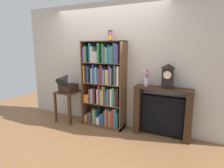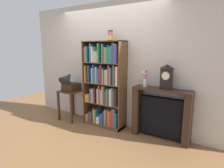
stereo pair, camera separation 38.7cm
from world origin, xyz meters
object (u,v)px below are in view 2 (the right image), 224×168
(side_table_left, at_px, (72,98))
(fireplace_mantel, at_px, (161,114))
(gramophone, at_px, (69,82))
(mantel_clock, at_px, (166,77))
(bookshelf, at_px, (105,87))
(flower_vase, at_px, (145,79))
(cup_stack, at_px, (111,36))

(side_table_left, bearing_deg, fireplace_mantel, 4.05)
(gramophone, bearing_deg, mantel_clock, 4.92)
(bookshelf, relative_size, mantel_clock, 4.13)
(mantel_clock, bearing_deg, flower_vase, -179.84)
(cup_stack, xyz_separation_m, gramophone, (-1.02, -0.17, -1.01))
(cup_stack, bearing_deg, bookshelf, -167.04)
(gramophone, bearing_deg, cup_stack, 9.37)
(bookshelf, xyz_separation_m, gramophone, (-0.90, -0.14, 0.05))
(side_table_left, distance_m, flower_vase, 1.88)
(gramophone, xyz_separation_m, flower_vase, (1.78, 0.19, 0.20))
(side_table_left, relative_size, mantel_clock, 1.58)
(gramophone, height_order, flower_vase, flower_vase)
(mantel_clock, height_order, flower_vase, mantel_clock)
(side_table_left, bearing_deg, gramophone, -90.00)
(flower_vase, bearing_deg, bookshelf, -177.05)
(bookshelf, height_order, mantel_clock, bookshelf)
(cup_stack, relative_size, side_table_left, 0.29)
(side_table_left, height_order, fireplace_mantel, fireplace_mantel)
(fireplace_mantel, bearing_deg, side_table_left, -175.95)
(bookshelf, bearing_deg, fireplace_mantel, 3.38)
(side_table_left, xyz_separation_m, fireplace_mantel, (2.10, 0.15, -0.04))
(fireplace_mantel, height_order, flower_vase, flower_vase)
(flower_vase, bearing_deg, mantel_clock, 0.16)
(cup_stack, relative_size, gramophone, 0.39)
(bookshelf, xyz_separation_m, side_table_left, (-0.90, -0.08, -0.34))
(bookshelf, relative_size, fireplace_mantel, 1.70)
(cup_stack, distance_m, fireplace_mantel, 1.80)
(bookshelf, height_order, fireplace_mantel, bookshelf)
(bookshelf, xyz_separation_m, flower_vase, (0.88, 0.05, 0.25))
(side_table_left, xyz_separation_m, flower_vase, (1.78, 0.12, 0.59))
(mantel_clock, bearing_deg, gramophone, -175.08)
(cup_stack, bearing_deg, flower_vase, 1.29)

